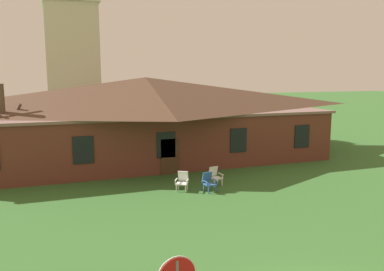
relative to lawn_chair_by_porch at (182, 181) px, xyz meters
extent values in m
cube|color=brown|center=(0.10, 8.29, 1.10)|extent=(23.10, 10.00, 3.20)
cube|color=#795B55|center=(0.10, 8.29, 2.78)|extent=(23.56, 10.20, 0.16)
pyramid|color=#4C3323|center=(0.10, 8.29, 3.97)|extent=(24.02, 10.40, 2.22)
cube|color=black|center=(-4.52, 3.26, 1.26)|extent=(1.10, 0.06, 1.50)
cube|color=black|center=(0.10, 3.26, 1.26)|extent=(1.10, 0.06, 1.50)
cube|color=black|center=(4.72, 3.26, 1.26)|extent=(1.10, 0.06, 1.50)
cube|color=black|center=(9.34, 3.26, 1.26)|extent=(1.10, 0.06, 1.50)
cube|color=#422819|center=(0.33, 3.26, 0.55)|extent=(1.10, 0.06, 2.10)
cube|color=beige|center=(-3.88, 22.34, 5.67)|extent=(4.80, 4.80, 12.35)
cube|color=silver|center=(-3.88, 22.34, 12.03)|extent=(5.18, 5.18, 0.36)
cube|color=white|center=(0.02, -0.41, -0.32)|extent=(0.07, 0.07, 0.36)
cube|color=white|center=(-0.37, -0.18, -0.32)|extent=(0.07, 0.07, 0.36)
cube|color=white|center=(0.25, -0.03, -0.32)|extent=(0.07, 0.07, 0.36)
cube|color=white|center=(-0.15, 0.20, -0.32)|extent=(0.07, 0.07, 0.36)
cube|color=white|center=(-0.06, -0.11, -0.11)|extent=(0.73, 0.72, 0.05)
cube|color=white|center=(0.09, 0.16, 0.19)|extent=(0.54, 0.42, 0.54)
cube|color=white|center=(0.18, -0.27, 0.08)|extent=(0.29, 0.43, 0.03)
cube|color=white|center=(0.10, -0.41, -0.03)|extent=(0.05, 0.05, 0.22)
cube|color=white|center=(-0.32, 0.02, 0.08)|extent=(0.29, 0.43, 0.03)
cube|color=white|center=(-0.40, -0.12, -0.03)|extent=(0.05, 0.05, 0.22)
cube|color=#2D5693|center=(1.48, -0.90, -0.32)|extent=(0.06, 0.06, 0.36)
cube|color=#2D5693|center=(1.03, -0.98, -0.32)|extent=(0.06, 0.06, 0.36)
cube|color=#2D5693|center=(1.40, -0.47, -0.32)|extent=(0.06, 0.06, 0.36)
cube|color=#2D5693|center=(0.95, -0.54, -0.32)|extent=(0.06, 0.06, 0.36)
cube|color=#2D5693|center=(1.21, -0.72, -0.11)|extent=(0.62, 0.60, 0.05)
cube|color=#2D5693|center=(1.16, -0.42, 0.19)|extent=(0.54, 0.27, 0.54)
cube|color=#2D5693|center=(1.50, -0.69, 0.08)|extent=(0.14, 0.47, 0.03)
cube|color=#2D5693|center=(1.53, -0.85, -0.03)|extent=(0.05, 0.05, 0.22)
cube|color=#2D5693|center=(0.93, -0.79, 0.08)|extent=(0.14, 0.47, 0.03)
cube|color=#2D5693|center=(0.96, -0.95, -0.03)|extent=(0.05, 0.05, 0.22)
cube|color=white|center=(2.21, 0.07, -0.32)|extent=(0.06, 0.06, 0.36)
cube|color=white|center=(1.76, 0.00, -0.32)|extent=(0.06, 0.06, 0.36)
cube|color=white|center=(2.14, 0.51, -0.32)|extent=(0.06, 0.06, 0.36)
cube|color=white|center=(1.69, 0.44, -0.32)|extent=(0.06, 0.06, 0.36)
cube|color=white|center=(1.95, 0.26, -0.11)|extent=(0.61, 0.60, 0.05)
cube|color=white|center=(1.90, 0.56, 0.19)|extent=(0.54, 0.27, 0.54)
cube|color=white|center=(2.24, 0.28, 0.08)|extent=(0.13, 0.47, 0.03)
cube|color=white|center=(2.26, 0.12, -0.03)|extent=(0.05, 0.05, 0.22)
cube|color=white|center=(1.67, 0.19, 0.08)|extent=(0.13, 0.47, 0.03)
cube|color=white|center=(1.69, 0.03, -0.03)|extent=(0.05, 0.05, 0.22)
cylinder|color=brown|center=(-8.60, 5.76, 2.14)|extent=(0.36, 0.36, 5.27)
cylinder|color=brown|center=(-8.11, 6.24, 2.77)|extent=(1.16, 1.18, 1.77)
cylinder|color=brown|center=(-8.55, 5.35, 2.81)|extent=(0.97, 0.27, 1.51)
camera|label=1|loc=(-5.94, -18.04, 5.30)|focal=36.51mm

